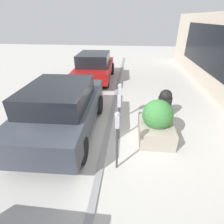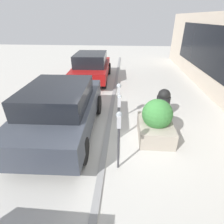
% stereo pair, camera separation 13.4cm
% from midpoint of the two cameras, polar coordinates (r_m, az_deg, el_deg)
% --- Properties ---
extents(ground_plane, '(40.00, 40.00, 0.00)m').
position_cam_midpoint_polar(ground_plane, '(5.50, -0.17, -8.50)').
color(ground_plane, beige).
extents(curb_strip, '(24.50, 0.16, 0.04)m').
position_cam_midpoint_polar(curb_strip, '(5.50, -1.01, -8.28)').
color(curb_strip, gray).
rests_on(curb_strip, ground_plane).
extents(parking_meter_nearest, '(0.16, 0.14, 1.58)m').
position_cam_midpoint_polar(parking_meter_nearest, '(3.85, 2.73, -5.46)').
color(parking_meter_nearest, '#38383D').
rests_on(parking_meter_nearest, ground_plane).
extents(parking_meter_second, '(0.14, 0.12, 1.47)m').
position_cam_midpoint_polar(parking_meter_second, '(4.98, 3.10, 0.56)').
color(parking_meter_second, '#38383D').
rests_on(parking_meter_second, ground_plane).
extents(parking_meter_middle, '(0.19, 0.16, 1.37)m').
position_cam_midpoint_polar(parking_meter_middle, '(6.02, 3.22, 5.78)').
color(parking_meter_middle, '#38383D').
rests_on(parking_meter_middle, ground_plane).
extents(planter_box, '(1.37, 1.01, 1.26)m').
position_cam_midpoint_polar(planter_box, '(5.42, 15.02, -3.40)').
color(planter_box, '#A39989').
rests_on(planter_box, ground_plane).
extents(parked_car_middle, '(4.30, 2.08, 1.63)m').
position_cam_midpoint_polar(parked_car_middle, '(5.57, -15.47, 1.18)').
color(parked_car_middle, '#383D47').
rests_on(parked_car_middle, ground_plane).
extents(parked_car_rear, '(4.24, 2.03, 1.57)m').
position_cam_midpoint_polar(parked_car_rear, '(10.47, -5.32, 14.64)').
color(parked_car_rear, maroon).
rests_on(parked_car_rear, ground_plane).
extents(trash_bin, '(0.49, 0.49, 1.07)m').
position_cam_midpoint_polar(trash_bin, '(6.70, 17.35, 2.67)').
color(trash_bin, black).
rests_on(trash_bin, ground_plane).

